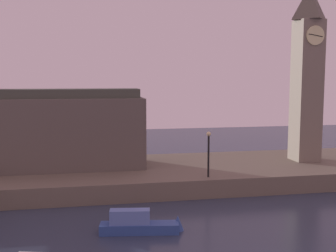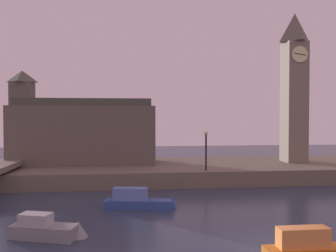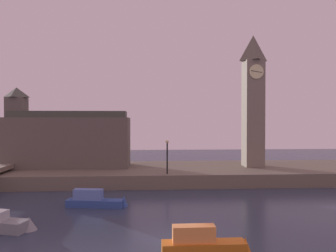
% 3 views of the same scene
% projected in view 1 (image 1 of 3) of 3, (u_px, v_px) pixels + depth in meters
% --- Properties ---
extents(far_embankment, '(70.00, 12.00, 1.50)m').
position_uv_depth(far_embankment, '(192.00, 173.00, 38.68)').
color(far_embankment, '#6B6051').
rests_on(far_embankment, ground).
extents(clock_tower, '(2.55, 2.58, 16.56)m').
position_uv_depth(clock_tower, '(307.00, 71.00, 39.90)').
color(clock_tower, slate).
rests_on(clock_tower, far_embankment).
extents(parliament_hall, '(15.02, 5.01, 9.90)m').
position_uv_depth(parliament_hall, '(52.00, 129.00, 36.86)').
color(parliament_hall, '#5B544C').
rests_on(parliament_hall, far_embankment).
extents(streetlamp, '(0.36, 0.36, 3.68)m').
position_uv_depth(streetlamp, '(209.00, 149.00, 33.55)').
color(streetlamp, black).
rests_on(streetlamp, far_embankment).
extents(boat_tour_blue, '(5.41, 1.76, 1.76)m').
position_uv_depth(boat_tour_blue, '(144.00, 224.00, 25.70)').
color(boat_tour_blue, '#2D4C93').
rests_on(boat_tour_blue, ground).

